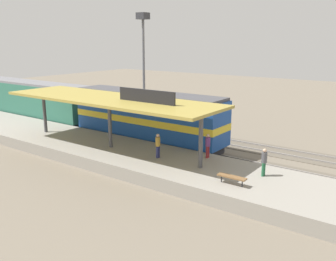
% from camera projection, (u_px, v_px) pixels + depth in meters
% --- Properties ---
extents(ground_plane, '(120.00, 120.00, 0.00)m').
position_uv_depth(ground_plane, '(162.00, 140.00, 33.76)').
color(ground_plane, '#706656').
extents(track_near, '(3.20, 110.00, 0.16)m').
position_uv_depth(track_near, '(149.00, 144.00, 32.18)').
color(track_near, '#5F5649').
rests_on(track_near, ground).
extents(track_far, '(3.20, 110.00, 0.16)m').
position_uv_depth(track_far, '(178.00, 134.00, 35.79)').
color(track_far, '#5F5649').
rests_on(track_far, ground).
extents(platform, '(6.00, 44.00, 0.90)m').
position_uv_depth(platform, '(111.00, 152.00, 28.47)').
color(platform, gray).
rests_on(platform, ground).
extents(station_canopy, '(5.20, 18.00, 4.70)m').
position_uv_depth(station_canopy, '(110.00, 100.00, 27.44)').
color(station_canopy, '#47474C').
rests_on(station_canopy, platform).
extents(platform_bench, '(0.44, 1.70, 0.50)m').
position_uv_depth(platform_bench, '(232.00, 177.00, 20.92)').
color(platform_bench, '#333338').
rests_on(platform_bench, platform).
extents(locomotive, '(2.93, 14.43, 4.44)m').
position_uv_depth(locomotive, '(147.00, 117.00, 31.67)').
color(locomotive, '#28282D').
rests_on(locomotive, track_near).
extents(passenger_carriage_front, '(2.90, 20.00, 4.24)m').
position_uv_depth(passenger_carriage_front, '(24.00, 99.00, 41.97)').
color(passenger_carriage_front, '#28282D').
rests_on(passenger_carriage_front, track_near).
extents(light_mast, '(1.10, 1.10, 11.70)m').
position_uv_depth(light_mast, '(143.00, 44.00, 40.24)').
color(light_mast, slate).
rests_on(light_mast, ground).
extents(person_waiting, '(0.34, 0.34, 1.71)m').
position_uv_depth(person_waiting, '(208.00, 145.00, 25.53)').
color(person_waiting, maroon).
rests_on(person_waiting, platform).
extents(person_walking, '(0.34, 0.34, 1.71)m').
position_uv_depth(person_walking, '(158.00, 144.00, 25.56)').
color(person_walking, navy).
rests_on(person_walking, platform).
extents(person_boarding, '(0.34, 0.34, 1.71)m').
position_uv_depth(person_boarding, '(264.00, 161.00, 22.12)').
color(person_boarding, '#23603D').
rests_on(person_boarding, platform).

